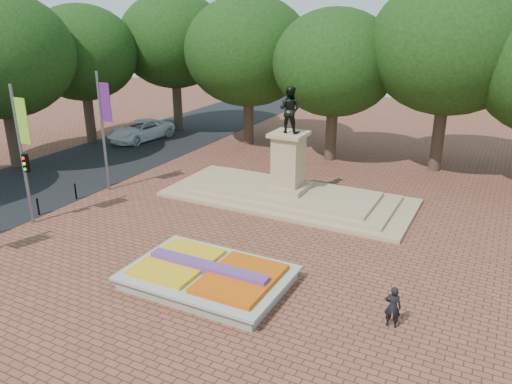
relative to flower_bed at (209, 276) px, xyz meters
The scene contains 9 objects.
ground 2.28m from the flower_bed, 117.19° to the left, with size 90.00×90.00×0.00m, color brown.
asphalt_street 17.49m from the flower_bed, 156.41° to the left, with size 9.00×90.00×0.02m, color black.
flower_bed is the anchor object (origin of this frame).
monument 10.07m from the flower_bed, 95.87° to the left, with size 14.00×6.00×6.40m.
tree_row_back 21.01m from the flower_bed, 86.26° to the left, with size 44.80×8.80×10.43m.
banner_poles 11.66m from the flower_bed, behind, with size 0.88×11.17×7.00m.
bollard_row 11.74m from the flower_bed, behind, with size 0.12×13.12×0.98m.
van 24.12m from the flower_bed, 135.74° to the left, with size 2.67×5.79×1.61m, color white.
pedestrian 7.10m from the flower_bed, ahead, with size 0.56×0.37×1.54m, color black.
Camera 1 is at (10.62, -16.50, 10.36)m, focal length 35.00 mm.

